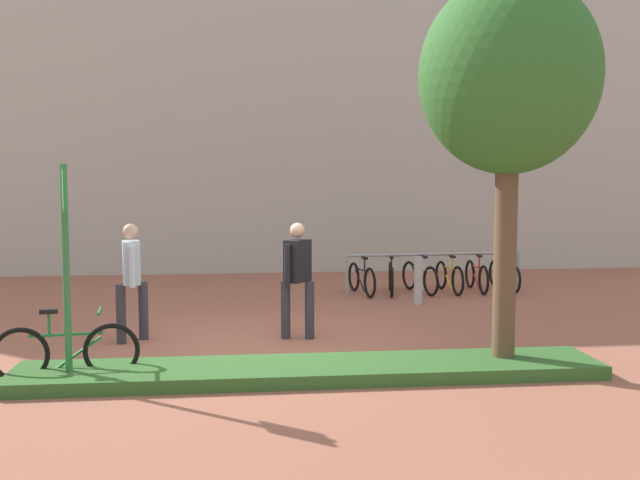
{
  "coord_description": "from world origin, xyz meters",
  "views": [
    {
      "loc": [
        -0.41,
        -10.09,
        2.39
      ],
      "look_at": [
        0.89,
        1.53,
        1.38
      ],
      "focal_mm": 41.22,
      "sensor_mm": 36.0,
      "label": 1
    }
  ],
  "objects_px": {
    "tree_sidewalk": "(509,78)",
    "person_suited_dark": "(298,273)",
    "parking_sign_post": "(65,242)",
    "bike_at_sign": "(67,351)",
    "bollard_steel": "(418,281)",
    "person_shirt_white": "(132,275)",
    "bike_rack_cluster": "(434,276)"
  },
  "relations": [
    {
      "from": "tree_sidewalk",
      "to": "person_suited_dark",
      "type": "height_order",
      "value": "tree_sidewalk"
    },
    {
      "from": "tree_sidewalk",
      "to": "parking_sign_post",
      "type": "relative_size",
      "value": 1.9
    },
    {
      "from": "bike_at_sign",
      "to": "bollard_steel",
      "type": "height_order",
      "value": "bollard_steel"
    },
    {
      "from": "bollard_steel",
      "to": "person_shirt_white",
      "type": "xyz_separation_m",
      "value": [
        -4.89,
        -2.6,
        0.53
      ]
    },
    {
      "from": "bike_rack_cluster",
      "to": "bollard_steel",
      "type": "xyz_separation_m",
      "value": [
        -0.68,
        -1.35,
        0.1
      ]
    },
    {
      "from": "bollard_steel",
      "to": "person_shirt_white",
      "type": "distance_m",
      "value": 5.56
    },
    {
      "from": "bollard_steel",
      "to": "person_shirt_white",
      "type": "height_order",
      "value": "person_shirt_white"
    },
    {
      "from": "bike_at_sign",
      "to": "tree_sidewalk",
      "type": "bearing_deg",
      "value": -0.47
    },
    {
      "from": "bollard_steel",
      "to": "person_suited_dark",
      "type": "bearing_deg",
      "value": -133.01
    },
    {
      "from": "bike_rack_cluster",
      "to": "bollard_steel",
      "type": "relative_size",
      "value": 4.17
    },
    {
      "from": "bike_at_sign",
      "to": "bike_rack_cluster",
      "type": "distance_m",
      "value": 8.49
    },
    {
      "from": "tree_sidewalk",
      "to": "bike_at_sign",
      "type": "relative_size",
      "value": 2.88
    },
    {
      "from": "parking_sign_post",
      "to": "bollard_steel",
      "type": "distance_m",
      "value": 7.24
    },
    {
      "from": "bike_rack_cluster",
      "to": "person_suited_dark",
      "type": "distance_m",
      "value": 5.16
    },
    {
      "from": "bike_at_sign",
      "to": "person_shirt_white",
      "type": "xyz_separation_m",
      "value": [
        0.48,
        2.01,
        0.63
      ]
    },
    {
      "from": "bike_rack_cluster",
      "to": "bike_at_sign",
      "type": "bearing_deg",
      "value": -135.4
    },
    {
      "from": "tree_sidewalk",
      "to": "bollard_steel",
      "type": "xyz_separation_m",
      "value": [
        0.08,
        4.65,
        -3.13
      ]
    },
    {
      "from": "bollard_steel",
      "to": "person_suited_dark",
      "type": "xyz_separation_m",
      "value": [
        -2.49,
        -2.67,
        0.53
      ]
    },
    {
      "from": "tree_sidewalk",
      "to": "person_shirt_white",
      "type": "bearing_deg",
      "value": 156.89
    },
    {
      "from": "parking_sign_post",
      "to": "person_suited_dark",
      "type": "bearing_deg",
      "value": 36.81
    },
    {
      "from": "bike_rack_cluster",
      "to": "person_suited_dark",
      "type": "relative_size",
      "value": 2.18
    },
    {
      "from": "bike_rack_cluster",
      "to": "tree_sidewalk",
      "type": "bearing_deg",
      "value": -97.15
    },
    {
      "from": "bike_at_sign",
      "to": "person_suited_dark",
      "type": "bearing_deg",
      "value": 34.0
    },
    {
      "from": "person_shirt_white",
      "to": "bollard_steel",
      "type": "bearing_deg",
      "value": 27.98
    },
    {
      "from": "person_suited_dark",
      "to": "person_shirt_white",
      "type": "bearing_deg",
      "value": 178.33
    },
    {
      "from": "person_suited_dark",
      "to": "bollard_steel",
      "type": "bearing_deg",
      "value": 46.99
    },
    {
      "from": "bike_at_sign",
      "to": "person_suited_dark",
      "type": "xyz_separation_m",
      "value": [
        2.88,
        1.94,
        0.63
      ]
    },
    {
      "from": "parking_sign_post",
      "to": "bike_rack_cluster",
      "type": "distance_m",
      "value": 8.66
    },
    {
      "from": "bollard_steel",
      "to": "person_suited_dark",
      "type": "relative_size",
      "value": 0.52
    },
    {
      "from": "tree_sidewalk",
      "to": "bollard_steel",
      "type": "relative_size",
      "value": 5.35
    },
    {
      "from": "bollard_steel",
      "to": "parking_sign_post",
      "type": "bearing_deg",
      "value": -138.01
    },
    {
      "from": "bollard_steel",
      "to": "person_shirt_white",
      "type": "bearing_deg",
      "value": -152.02
    }
  ]
}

